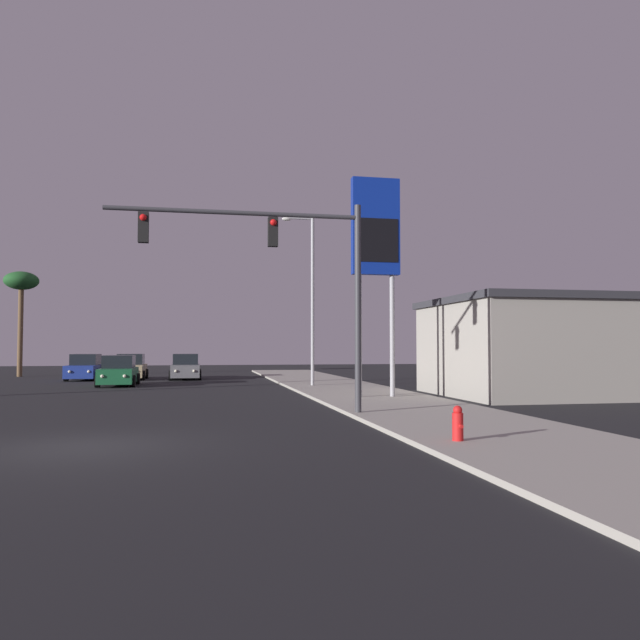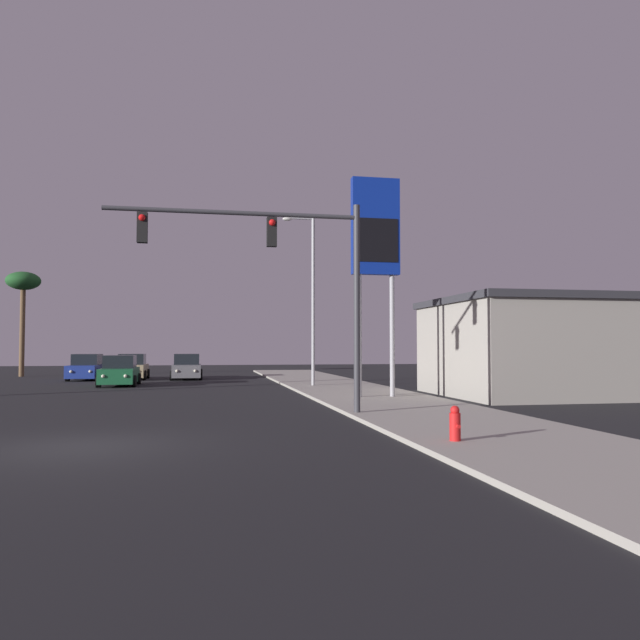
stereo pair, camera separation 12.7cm
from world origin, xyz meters
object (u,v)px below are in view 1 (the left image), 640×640
Objects in this scene: car_tan at (131,368)px; gas_station_sign at (376,239)px; traffic_light_mast at (287,262)px; fire_hydrant at (458,424)px; street_lamp at (310,291)px; car_grey at (186,368)px; car_green at (119,372)px; car_blue at (85,368)px; palm_tree_far at (21,286)px.

car_tan is 0.48× the size of gas_station_sign.
fire_hydrant is at bearing -64.65° from traffic_light_mast.
street_lamp is at bearing 89.22° from fire_hydrant.
street_lamp is (6.62, -9.72, 4.36)m from car_grey.
car_grey is 0.48× the size of gas_station_sign.
car_green is at bearing 90.37° from car_tan.
street_lamp reaches higher than fire_hydrant.
traffic_light_mast is at bearing 111.76° from car_green.
car_grey is 20.16m from gas_station_sign.
car_green is 0.56× the size of traffic_light_mast.
car_tan is 25.25m from traffic_light_mast.
street_lamp reaches higher than car_blue.
fire_hydrant is at bearing 115.13° from car_blue.
car_grey and car_tan have the same top height.
palm_tree_far is at bearing 117.12° from fire_hydrant.
car_blue is at bearing 142.31° from street_lamp.
car_blue is at bearing -2.85° from car_grey.
palm_tree_far reaches higher than traffic_light_mast.
traffic_light_mast is 7.98m from fire_hydrant.
palm_tree_far is (-15.27, 29.35, 1.81)m from traffic_light_mast.
car_grey reaches higher than fire_hydrant.
car_grey is 0.57× the size of palm_tree_far.
gas_station_sign is at bearing 122.25° from car_tan.
car_blue is 6.35m from car_grey.
car_blue is 1.01× the size of car_green.
car_grey is 30.08m from fire_hydrant.
gas_station_sign is 1.19× the size of palm_tree_far.
palm_tree_far is at bearing -56.32° from car_green.
car_tan is at bearing 122.32° from gas_station_sign.
car_tan is (-3.55, 0.61, 0.00)m from car_grey.
fire_hydrant is at bearing -90.78° from street_lamp.
palm_tree_far is at bearing -44.48° from car_blue.
gas_station_sign is (4.49, 5.73, 1.87)m from traffic_light_mast.
car_green is 15.91m from palm_tree_far.
car_grey is at bearing 179.35° from car_blue.
gas_station_sign reaches higher than traffic_light_mast.
gas_station_sign is at bearing -50.09° from palm_tree_far.
street_lamp reaches higher than traffic_light_mast.
car_grey is at bearing -119.76° from car_green.
car_grey is 0.56× the size of traffic_light_mast.
street_lamp is 1.19× the size of palm_tree_far.
car_blue is 1.01× the size of car_grey.
gas_station_sign is 30.79m from palm_tree_far.
street_lamp is at bearing 124.06° from car_grey.
palm_tree_far is (-5.46, 5.75, 5.80)m from car_blue.
car_tan is 11.46m from palm_tree_far.
car_grey is at bearing 98.46° from traffic_light_mast.
traffic_light_mast is (9.80, -23.60, 3.99)m from car_blue.
palm_tree_far is (-18.42, 15.77, 1.45)m from street_lamp.
car_green is 0.57× the size of palm_tree_far.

